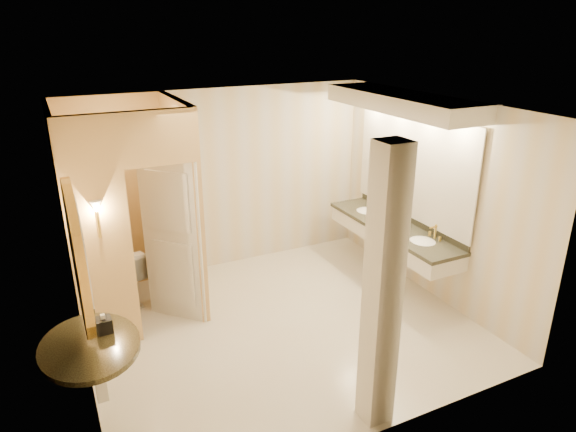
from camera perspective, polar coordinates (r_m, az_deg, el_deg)
floor at (r=6.56m, az=-0.81°, el=-12.10°), size 4.50×4.50×0.00m
ceiling at (r=5.57m, az=-0.96°, el=11.90°), size 4.50×4.50×0.00m
wall_back at (r=7.69m, az=-7.28°, el=3.93°), size 4.50×0.02×2.70m
wall_front at (r=4.39m, az=10.52°, el=-9.89°), size 4.50×0.02×2.70m
wall_left at (r=5.45m, az=-22.88°, el=-4.91°), size 0.02×4.00×2.70m
wall_right at (r=7.13m, az=15.72°, el=1.93°), size 0.02×4.00×2.70m
toilet_closet at (r=6.44m, az=-13.78°, el=0.43°), size 1.50×1.55×2.70m
wall_sconce at (r=5.73m, az=-20.54°, el=0.79°), size 0.14×0.14×0.42m
vanity at (r=7.17m, az=12.21°, el=4.69°), size 0.75×2.54×2.09m
console_shelf at (r=4.79m, az=-21.73°, el=-8.34°), size 1.09×1.09×1.99m
pillar at (r=4.60m, az=10.47°, el=-8.34°), size 0.26×0.26×2.70m
tissue_box at (r=5.12m, az=-19.77°, el=-11.33°), size 0.15×0.15×0.14m
toilet at (r=7.23m, az=-17.96°, el=-6.28°), size 0.62×0.86×0.79m
soap_bottle_a at (r=7.25m, az=11.38°, el=-0.75°), size 0.08×0.08×0.15m
soap_bottle_b at (r=7.37m, az=10.99°, el=-0.40°), size 0.13×0.13×0.13m
soap_bottle_c at (r=7.04m, az=12.48°, el=-1.29°), size 0.09×0.09×0.20m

